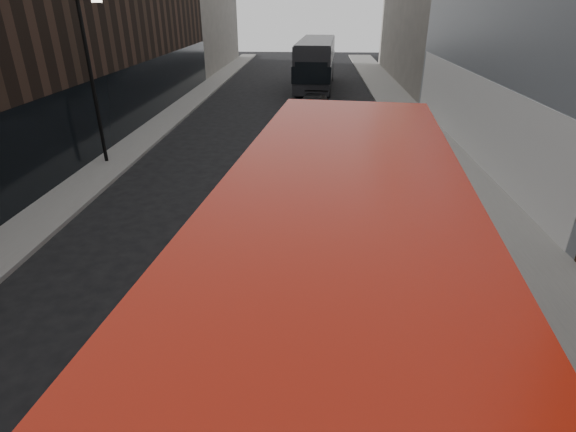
% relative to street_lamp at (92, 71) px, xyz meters
% --- Properties ---
extents(sidewalk_right, '(3.00, 80.00, 0.15)m').
position_rel_street_lamp_xyz_m(sidewalk_right, '(15.72, 7.00, -4.11)').
color(sidewalk_right, slate).
rests_on(sidewalk_right, ground).
extents(sidewalk_left, '(2.00, 80.00, 0.15)m').
position_rel_street_lamp_xyz_m(sidewalk_left, '(0.22, 7.00, -4.11)').
color(sidewalk_left, slate).
rests_on(sidewalk_left, ground).
extents(building_left_mid, '(5.00, 24.00, 14.00)m').
position_rel_street_lamp_xyz_m(building_left_mid, '(-3.28, 12.00, 2.82)').
color(building_left_mid, black).
rests_on(building_left_mid, ground).
extents(building_left_far, '(5.00, 20.00, 13.00)m').
position_rel_street_lamp_xyz_m(building_left_far, '(-3.28, 34.00, 2.32)').
color(building_left_far, '#635E58').
rests_on(building_left_far, ground).
extents(street_lamp, '(1.06, 0.22, 7.00)m').
position_rel_street_lamp_xyz_m(street_lamp, '(0.00, 0.00, 0.00)').
color(street_lamp, black).
rests_on(street_lamp, sidewalk_left).
extents(grey_bus, '(3.63, 12.60, 4.02)m').
position_rel_street_lamp_xyz_m(grey_bus, '(9.66, 20.84, -2.03)').
color(grey_bus, black).
rests_on(grey_bus, ground).
extents(car_a, '(1.93, 4.04, 1.33)m').
position_rel_street_lamp_xyz_m(car_a, '(11.40, 2.00, -3.51)').
color(car_a, black).
rests_on(car_a, ground).
extents(car_b, '(1.72, 4.43, 1.44)m').
position_rel_street_lamp_xyz_m(car_b, '(11.32, 3.58, -3.46)').
color(car_b, '#94989C').
rests_on(car_b, ground).
extents(car_c, '(2.51, 4.97, 1.38)m').
position_rel_street_lamp_xyz_m(car_c, '(9.47, 10.03, -3.49)').
color(car_c, black).
rests_on(car_c, ground).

